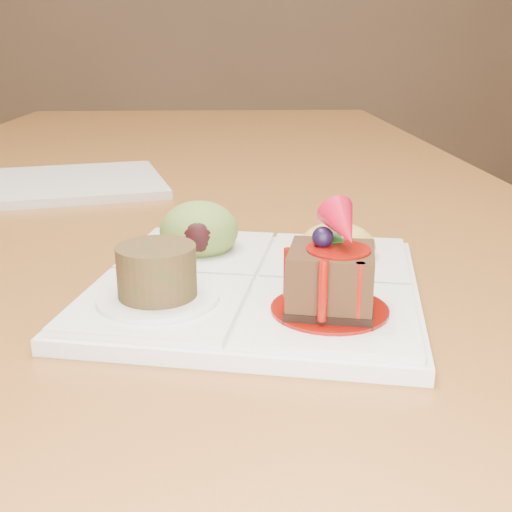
{
  "coord_description": "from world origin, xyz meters",
  "views": [
    {
      "loc": [
        0.08,
        -1.12,
        0.95
      ],
      "look_at": [
        0.1,
        -0.62,
        0.79
      ],
      "focal_mm": 45.0,
      "sensor_mm": 36.0,
      "label": 1
    }
  ],
  "objects": [
    {
      "name": "sampler_plate",
      "position": [
        0.1,
        -0.62,
        0.77
      ],
      "size": [
        0.31,
        0.31,
        0.1
      ],
      "rotation": [
        0.0,
        0.0,
        -0.2
      ],
      "color": "silver",
      "rests_on": "dining_table"
    },
    {
      "name": "dining_table",
      "position": [
        0.0,
        0.0,
        0.68
      ],
      "size": [
        1.0,
        1.8,
        0.75
      ],
      "color": "brown",
      "rests_on": "ground"
    },
    {
      "name": "second_plate",
      "position": [
        -0.14,
        -0.19,
        0.76
      ],
      "size": [
        0.29,
        0.29,
        0.01
      ],
      "primitive_type": "cube",
      "rotation": [
        0.0,
        0.0,
        0.25
      ],
      "color": "silver",
      "rests_on": "dining_table"
    }
  ]
}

